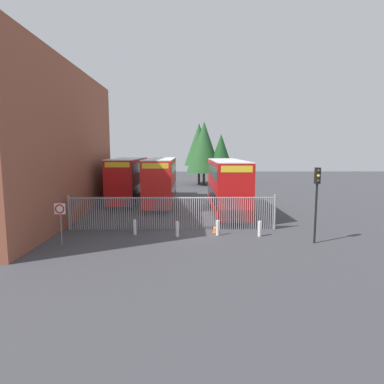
# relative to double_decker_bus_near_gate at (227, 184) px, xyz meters

# --- Properties ---
(ground_plane) EXTENTS (100.00, 100.00, 0.00)m
(ground_plane) POSITION_rel_double_decker_bus_near_gate_xyz_m (-2.94, 2.17, -2.42)
(ground_plane) COLOR #3D3D42
(depot_building_brick) EXTENTS (9.99, 20.71, 11.45)m
(depot_building_brick) POSITION_rel_double_decker_bus_near_gate_xyz_m (-16.56, -2.16, 3.30)
(depot_building_brick) COLOR brown
(depot_building_brick) RESTS_ON ground
(palisade_fence) EXTENTS (13.78, 0.14, 2.35)m
(palisade_fence) POSITION_rel_double_decker_bus_near_gate_xyz_m (-4.31, -5.83, -1.24)
(palisade_fence) COLOR gray
(palisade_fence) RESTS_ON ground
(double_decker_bus_near_gate) EXTENTS (2.54, 10.81, 4.42)m
(double_decker_bus_near_gate) POSITION_rel_double_decker_bus_near_gate_xyz_m (0.00, 0.00, 0.00)
(double_decker_bus_near_gate) COLOR red
(double_decker_bus_near_gate) RESTS_ON ground
(double_decker_bus_behind_fence_left) EXTENTS (2.54, 10.81, 4.42)m
(double_decker_bus_behind_fence_left) POSITION_rel_double_decker_bus_near_gate_xyz_m (-9.28, 6.24, 0.00)
(double_decker_bus_behind_fence_left) COLOR red
(double_decker_bus_behind_fence_left) RESTS_ON ground
(double_decker_bus_behind_fence_right) EXTENTS (2.54, 10.81, 4.42)m
(double_decker_bus_behind_fence_right) POSITION_rel_double_decker_bus_near_gate_xyz_m (-5.87, 4.48, 0.00)
(double_decker_bus_behind_fence_right) COLOR red
(double_decker_bus_behind_fence_right) RESTS_ON ground
(bollard_near_left) EXTENTS (0.20, 0.20, 0.95)m
(bollard_near_left) POSITION_rel_double_decker_bus_near_gate_xyz_m (-6.59, -7.13, -1.95)
(bollard_near_left) COLOR silver
(bollard_near_left) RESTS_ON ground
(bollard_center_front) EXTENTS (0.20, 0.20, 0.95)m
(bollard_center_front) POSITION_rel_double_decker_bus_near_gate_xyz_m (-3.92, -7.68, -1.95)
(bollard_center_front) COLOR silver
(bollard_center_front) RESTS_ON ground
(bollard_near_right) EXTENTS (0.20, 0.20, 0.95)m
(bollard_near_right) POSITION_rel_double_decker_bus_near_gate_xyz_m (-1.42, -7.37, -1.95)
(bollard_near_right) COLOR silver
(bollard_near_right) RESTS_ON ground
(bollard_far_right) EXTENTS (0.20, 0.20, 0.95)m
(bollard_far_right) POSITION_rel_double_decker_bus_near_gate_xyz_m (1.12, -7.63, -1.95)
(bollard_far_right) COLOR silver
(bollard_far_right) RESTS_ON ground
(traffic_cone_by_gate) EXTENTS (0.34, 0.34, 0.59)m
(traffic_cone_by_gate) POSITION_rel_double_decker_bus_near_gate_xyz_m (-1.53, -6.77, -2.13)
(traffic_cone_by_gate) COLOR orange
(traffic_cone_by_gate) RESTS_ON ground
(speed_limit_sign_post) EXTENTS (0.60, 0.14, 2.40)m
(speed_limit_sign_post) POSITION_rel_double_decker_bus_near_gate_xyz_m (-10.32, -9.34, -0.65)
(speed_limit_sign_post) COLOR slate
(speed_limit_sign_post) RESTS_ON ground
(traffic_light_kerbside) EXTENTS (0.28, 0.33, 4.30)m
(traffic_light_kerbside) POSITION_rel_double_decker_bus_near_gate_xyz_m (3.94, -9.14, 0.56)
(traffic_light_kerbside) COLOR black
(traffic_light_kerbside) RESTS_ON ground
(tree_tall_back) EXTENTS (4.52, 4.52, 9.31)m
(tree_tall_back) POSITION_rel_double_decker_bus_near_gate_xyz_m (-1.54, 23.92, 3.64)
(tree_tall_back) COLOR #4C3823
(tree_tall_back) RESTS_ON ground
(tree_short_side) EXTENTS (4.00, 4.00, 7.54)m
(tree_short_side) POSITION_rel_double_decker_bus_near_gate_xyz_m (1.58, 21.10, 2.25)
(tree_short_side) COLOR #4C3823
(tree_short_side) RESTS_ON ground
(tree_mid_row) EXTENTS (5.25, 5.25, 9.39)m
(tree_mid_row) POSITION_rel_double_decker_bus_near_gate_xyz_m (-0.87, 21.84, 3.21)
(tree_mid_row) COLOR #4C3823
(tree_mid_row) RESTS_ON ground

